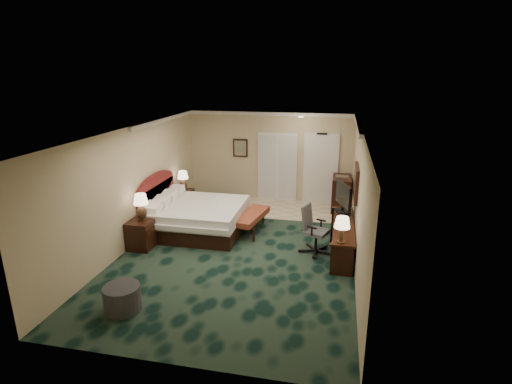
% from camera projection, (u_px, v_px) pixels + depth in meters
% --- Properties ---
extents(floor, '(5.00, 7.50, 0.00)m').
position_uv_depth(floor, '(240.00, 250.00, 9.02)').
color(floor, black).
rests_on(floor, ground).
extents(ceiling, '(5.00, 7.50, 0.00)m').
position_uv_depth(ceiling, '(239.00, 130.00, 8.22)').
color(ceiling, white).
rests_on(ceiling, wall_back).
extents(wall_back, '(5.00, 0.00, 2.70)m').
position_uv_depth(wall_back, '(269.00, 157.00, 12.13)').
color(wall_back, tan).
rests_on(wall_back, ground).
extents(wall_front, '(5.00, 0.00, 2.70)m').
position_uv_depth(wall_front, '(168.00, 278.00, 5.12)').
color(wall_front, tan).
rests_on(wall_front, ground).
extents(wall_left, '(0.00, 7.50, 2.70)m').
position_uv_depth(wall_left, '(133.00, 186.00, 9.11)').
color(wall_left, tan).
rests_on(wall_left, ground).
extents(wall_right, '(0.00, 7.50, 2.70)m').
position_uv_depth(wall_right, '(358.00, 200.00, 8.13)').
color(wall_right, tan).
rests_on(wall_right, ground).
extents(crown_molding, '(5.00, 7.50, 0.10)m').
position_uv_depth(crown_molding, '(239.00, 133.00, 8.24)').
color(crown_molding, silver).
rests_on(crown_molding, wall_back).
extents(tile_patch, '(3.20, 1.70, 0.01)m').
position_uv_depth(tile_patch, '(295.00, 210.00, 11.56)').
color(tile_patch, beige).
rests_on(tile_patch, ground).
extents(headboard, '(0.12, 2.00, 1.40)m').
position_uv_depth(headboard, '(157.00, 200.00, 10.23)').
color(headboard, '#531916').
rests_on(headboard, ground).
extents(entry_door, '(1.02, 0.06, 2.18)m').
position_uv_depth(entry_door, '(320.00, 169.00, 11.89)').
color(entry_door, silver).
rests_on(entry_door, ground).
extents(closet_doors, '(1.20, 0.06, 2.10)m').
position_uv_depth(closet_doors, '(277.00, 167.00, 12.13)').
color(closet_doors, silver).
rests_on(closet_doors, ground).
extents(wall_art, '(0.45, 0.06, 0.55)m').
position_uv_depth(wall_art, '(240.00, 148.00, 12.19)').
color(wall_art, '#4B5F56').
rests_on(wall_art, wall_back).
extents(wall_mirror, '(0.05, 0.95, 0.75)m').
position_uv_depth(wall_mirror, '(356.00, 183.00, 8.64)').
color(wall_mirror, white).
rests_on(wall_mirror, wall_right).
extents(bed, '(2.21, 2.04, 0.70)m').
position_uv_depth(bed, '(198.00, 218.00, 9.99)').
color(bed, silver).
rests_on(bed, ground).
extents(nightstand_near, '(0.52, 0.60, 0.65)m').
position_uv_depth(nightstand_near, '(142.00, 234.00, 9.05)').
color(nightstand_near, black).
rests_on(nightstand_near, ground).
extents(nightstand_far, '(0.46, 0.53, 0.57)m').
position_uv_depth(nightstand_far, '(184.00, 200.00, 11.56)').
color(nightstand_far, black).
rests_on(nightstand_far, ground).
extents(lamp_near, '(0.39, 0.39, 0.62)m').
position_uv_depth(lamp_near, '(141.00, 207.00, 8.89)').
color(lamp_near, black).
rests_on(lamp_near, nightstand_near).
extents(lamp_far, '(0.36, 0.36, 0.58)m').
position_uv_depth(lamp_far, '(183.00, 181.00, 11.33)').
color(lamp_far, black).
rests_on(lamp_far, nightstand_far).
extents(bed_bench, '(0.73, 1.48, 0.48)m').
position_uv_depth(bed_bench, '(251.00, 222.00, 9.98)').
color(bed_bench, maroon).
rests_on(bed_bench, ground).
extents(ottoman, '(0.81, 0.81, 0.44)m').
position_uv_depth(ottoman, '(122.00, 298.00, 6.72)').
color(ottoman, '#2D2D2F').
rests_on(ottoman, ground).
extents(desk, '(0.50, 2.31, 0.67)m').
position_uv_depth(desk, '(342.00, 238.00, 8.83)').
color(desk, black).
rests_on(desk, ground).
extents(tv, '(0.37, 0.90, 0.72)m').
position_uv_depth(tv, '(343.00, 198.00, 9.34)').
color(tv, black).
rests_on(tv, desk).
extents(desk_lamp, '(0.40, 0.40, 0.54)m').
position_uv_depth(desk_lamp, '(342.00, 230.00, 7.71)').
color(desk_lamp, black).
rests_on(desk_lamp, desk).
extents(desk_chair, '(0.78, 0.76, 1.06)m').
position_uv_depth(desk_chair, '(316.00, 230.00, 8.76)').
color(desk_chair, '#535357').
rests_on(desk_chair, ground).
extents(minibar, '(0.52, 0.93, 0.98)m').
position_uv_depth(minibar, '(341.00, 194.00, 11.44)').
color(minibar, black).
rests_on(minibar, ground).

